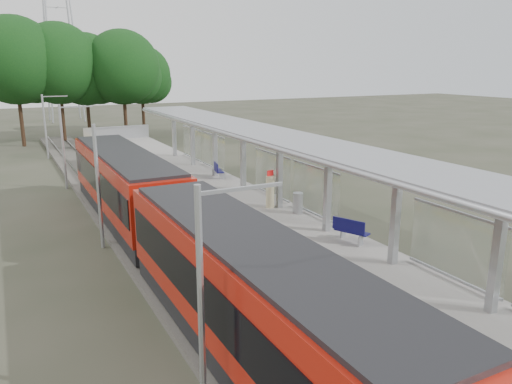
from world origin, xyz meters
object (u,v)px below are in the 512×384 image
at_px(train, 168,221).
at_px(info_pillar_far, 270,191).
at_px(litter_bin, 298,203).
at_px(bench_far, 217,169).
at_px(bench_mid, 350,230).

relative_size(train, info_pillar_far, 14.92).
bearing_deg(litter_bin, bench_far, 92.38).
xyz_separation_m(bench_mid, bench_far, (-0.11, 13.07, 0.00)).
distance_m(bench_mid, bench_far, 13.07).
xyz_separation_m(bench_mid, info_pillar_far, (-0.43, 5.74, 0.30)).
bearing_deg(bench_mid, litter_bin, 62.53).
xyz_separation_m(train, bench_mid, (6.52, -2.62, -0.55)).
xyz_separation_m(bench_far, litter_bin, (0.36, -8.78, -0.01)).
height_order(bench_far, litter_bin, litter_bin).
bearing_deg(litter_bin, train, -166.16).
relative_size(bench_mid, litter_bin, 1.46).
relative_size(train, litter_bin, 28.14).
relative_size(bench_far, litter_bin, 1.48).
xyz_separation_m(train, litter_bin, (6.78, 1.67, -0.56)).
xyz_separation_m(train, info_pillar_far, (6.09, 3.11, -0.25)).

